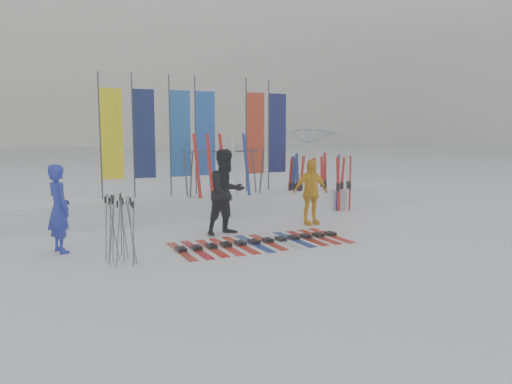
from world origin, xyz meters
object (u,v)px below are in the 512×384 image
person_blue (59,209)px  ski_rack (224,166)px  person_black (226,192)px  person_yellow (311,192)px  ski_row (261,241)px  tent_canopy (308,165)px

person_blue → ski_rack: ski_rack is taller
person_black → person_yellow: size_ratio=1.18×
ski_row → ski_rack: (0.45, 3.24, 1.35)m
person_black → ski_row: (0.32, -1.13, -0.93)m
tent_canopy → person_black: bearing=-141.8°
person_black → tent_canopy: tent_canopy is taller
tent_canopy → ski_rack: 3.44m
person_black → person_blue: bearing=169.5°
tent_canopy → ski_row: 5.82m
tent_canopy → ski_row: size_ratio=0.77×
person_black → ski_row: person_black is taller
ski_row → ski_rack: ski_rack is taller
person_black → tent_canopy: size_ratio=0.69×
person_blue → ski_row: bearing=-121.1°
person_yellow → ski_rack: ski_rack is taller
ski_row → person_black: bearing=105.9°
person_black → person_yellow: (2.34, 0.21, -0.15)m
person_blue → ski_row: size_ratio=0.47×
ski_row → tent_canopy: bearing=49.2°
person_yellow → person_blue: bearing=-175.0°
person_blue → ski_rack: bearing=-79.3°
person_blue → tent_canopy: 8.29m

